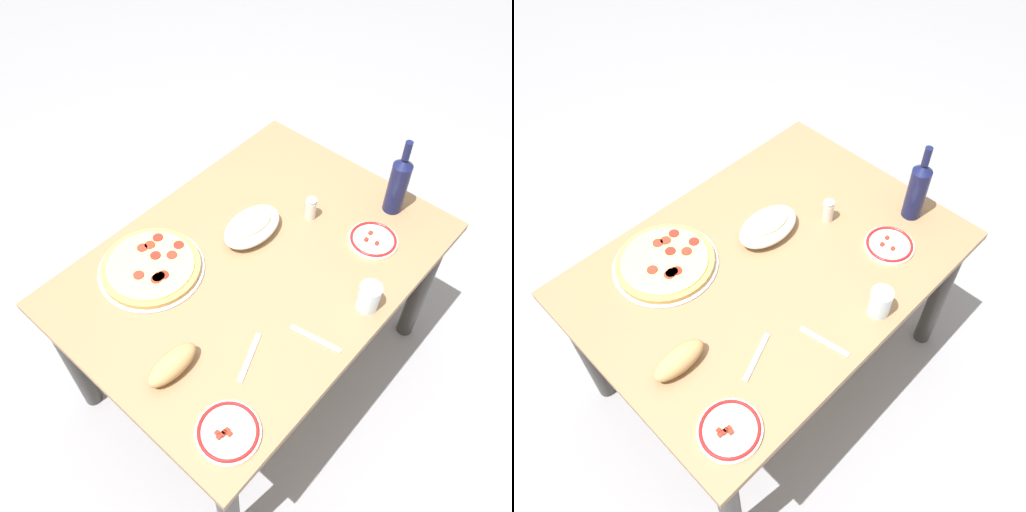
{
  "view_description": "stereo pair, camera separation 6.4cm",
  "coord_description": "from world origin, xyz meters",
  "views": [
    {
      "loc": [
        0.86,
        0.76,
        2.14
      ],
      "look_at": [
        0.0,
        0.0,
        0.74
      ],
      "focal_mm": 37.7,
      "sensor_mm": 36.0,
      "label": 1
    },
    {
      "loc": [
        0.81,
        0.81,
        2.14
      ],
      "look_at": [
        0.0,
        0.0,
        0.74
      ],
      "focal_mm": 37.7,
      "sensor_mm": 36.0,
      "label": 2
    }
  ],
  "objects": [
    {
      "name": "spice_shaker",
      "position": [
        -0.29,
        0.01,
        0.76
      ],
      "size": [
        0.04,
        0.04,
        0.09
      ],
      "color": "silver",
      "rests_on": "dining_table"
    },
    {
      "name": "fork_right",
      "position": [
        0.29,
        0.23,
        0.72
      ],
      "size": [
        0.16,
        0.08,
        0.0
      ],
      "primitive_type": "cube",
      "rotation": [
        0.0,
        0.0,
        3.53
      ],
      "color": "#B7B7BC",
      "rests_on": "dining_table"
    },
    {
      "name": "water_glass",
      "position": [
        -0.1,
        0.38,
        0.76
      ],
      "size": [
        0.07,
        0.07,
        0.1
      ],
      "primitive_type": "cylinder",
      "color": "silver",
      "rests_on": "dining_table"
    },
    {
      "name": "pepperoni_pizza",
      "position": [
        0.26,
        -0.24,
        0.73
      ],
      "size": [
        0.36,
        0.36,
        0.03
      ],
      "color": "#B7B7BC",
      "rests_on": "dining_table"
    },
    {
      "name": "side_plate_far",
      "position": [
        0.5,
        0.34,
        0.72
      ],
      "size": [
        0.18,
        0.18,
        0.02
      ],
      "color": "white",
      "rests_on": "dining_table"
    },
    {
      "name": "baked_pasta_dish",
      "position": [
        -0.09,
        -0.1,
        0.75
      ],
      "size": [
        0.24,
        0.15,
        0.08
      ],
      "color": "white",
      "rests_on": "dining_table"
    },
    {
      "name": "bread_loaf",
      "position": [
        0.46,
        0.09,
        0.75
      ],
      "size": [
        0.18,
        0.07,
        0.07
      ],
      "primitive_type": "ellipsoid",
      "color": "tan",
      "rests_on": "dining_table"
    },
    {
      "name": "ground_plane",
      "position": [
        0.0,
        0.0,
        0.0
      ],
      "size": [
        8.0,
        8.0,
        0.0
      ],
      "primitive_type": "plane",
      "color": "gray",
      "rests_on": "ground"
    },
    {
      "name": "wine_bottle",
      "position": [
        -0.52,
        0.21,
        0.84
      ],
      "size": [
        0.07,
        0.07,
        0.31
      ],
      "color": "#141942",
      "rests_on": "dining_table"
    },
    {
      "name": "side_plate_near",
      "position": [
        -0.34,
        0.25,
        0.72
      ],
      "size": [
        0.17,
        0.17,
        0.02
      ],
      "color": "white",
      "rests_on": "dining_table"
    },
    {
      "name": "fork_left",
      "position": [
        0.11,
        0.34,
        0.72
      ],
      "size": [
        0.05,
        0.17,
        0.0
      ],
      "primitive_type": "cube",
      "rotation": [
        0.0,
        0.0,
        1.75
      ],
      "color": "#B7B7BC",
      "rests_on": "dining_table"
    },
    {
      "name": "dining_table",
      "position": [
        0.0,
        0.0,
        0.6
      ],
      "size": [
        1.28,
        0.92,
        0.71
      ],
      "color": "#93704C",
      "rests_on": "ground"
    }
  ]
}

